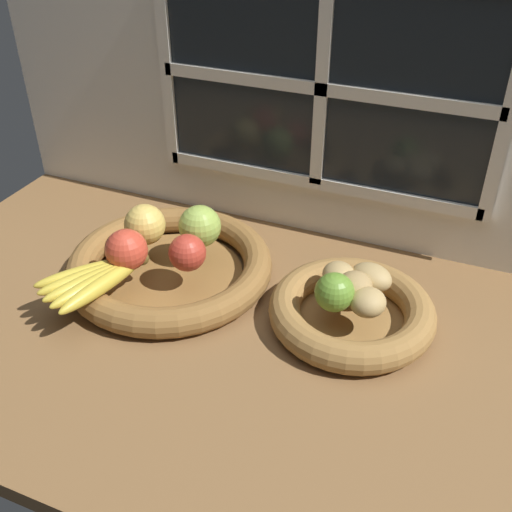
{
  "coord_description": "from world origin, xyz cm",
  "views": [
    {
      "loc": [
        30.08,
        -75.78,
        67.49
      ],
      "look_at": [
        -2.57,
        2.75,
        9.3
      ],
      "focal_mm": 42.32,
      "sensor_mm": 36.0,
      "label": 1
    }
  ],
  "objects_px": {
    "apple_red_right": "(188,252)",
    "banana_bunch_front": "(96,278)",
    "apple_green_back": "(200,226)",
    "chili_pepper": "(344,300)",
    "apple_red_front": "(126,250)",
    "lime_near": "(334,292)",
    "potato_large": "(354,287)",
    "apple_golden_left": "(145,225)",
    "potato_back": "(371,277)",
    "fruit_bowl_right": "(352,312)",
    "fruit_bowl_left": "(170,266)",
    "potato_oblong": "(339,275)",
    "potato_small": "(368,303)"
  },
  "relations": [
    {
      "from": "apple_red_right",
      "to": "banana_bunch_front",
      "type": "xyz_separation_m",
      "value": [
        -0.12,
        -0.11,
        -0.02
      ]
    },
    {
      "from": "apple_green_back",
      "to": "chili_pepper",
      "type": "height_order",
      "value": "apple_green_back"
    },
    {
      "from": "apple_red_front",
      "to": "lime_near",
      "type": "xyz_separation_m",
      "value": [
        0.37,
        0.03,
        -0.01
      ]
    },
    {
      "from": "apple_red_front",
      "to": "potato_large",
      "type": "height_order",
      "value": "apple_red_front"
    },
    {
      "from": "apple_golden_left",
      "to": "potato_back",
      "type": "xyz_separation_m",
      "value": [
        0.42,
        0.02,
        -0.02
      ]
    },
    {
      "from": "fruit_bowl_right",
      "to": "apple_red_front",
      "type": "relative_size",
      "value": 3.76
    },
    {
      "from": "fruit_bowl_left",
      "to": "potato_oblong",
      "type": "bearing_deg",
      "value": 4.69
    },
    {
      "from": "banana_bunch_front",
      "to": "apple_red_right",
      "type": "bearing_deg",
      "value": 41.04
    },
    {
      "from": "fruit_bowl_right",
      "to": "potato_small",
      "type": "bearing_deg",
      "value": -45.0
    },
    {
      "from": "apple_golden_left",
      "to": "potato_back",
      "type": "height_order",
      "value": "apple_golden_left"
    },
    {
      "from": "banana_bunch_front",
      "to": "chili_pepper",
      "type": "bearing_deg",
      "value": 15.06
    },
    {
      "from": "fruit_bowl_left",
      "to": "potato_back",
      "type": "xyz_separation_m",
      "value": [
        0.37,
        0.04,
        0.05
      ]
    },
    {
      "from": "potato_back",
      "to": "lime_near",
      "type": "xyz_separation_m",
      "value": [
        -0.04,
        -0.08,
        0.01
      ]
    },
    {
      "from": "potato_oblong",
      "to": "chili_pepper",
      "type": "height_order",
      "value": "potato_oblong"
    },
    {
      "from": "potato_small",
      "to": "apple_green_back",
      "type": "bearing_deg",
      "value": 166.63
    },
    {
      "from": "banana_bunch_front",
      "to": "lime_near",
      "type": "relative_size",
      "value": 3.1
    },
    {
      "from": "fruit_bowl_left",
      "to": "potato_large",
      "type": "bearing_deg",
      "value": 0.0
    },
    {
      "from": "apple_red_right",
      "to": "banana_bunch_front",
      "type": "relative_size",
      "value": 0.33
    },
    {
      "from": "apple_red_front",
      "to": "potato_small",
      "type": "distance_m",
      "value": 0.42
    },
    {
      "from": "apple_red_right",
      "to": "potato_oblong",
      "type": "xyz_separation_m",
      "value": [
        0.26,
        0.05,
        -0.01
      ]
    },
    {
      "from": "apple_red_front",
      "to": "potato_small",
      "type": "bearing_deg",
      "value": 4.96
    },
    {
      "from": "apple_red_front",
      "to": "lime_near",
      "type": "relative_size",
      "value": 1.16
    },
    {
      "from": "apple_green_back",
      "to": "potato_small",
      "type": "distance_m",
      "value": 0.35
    },
    {
      "from": "banana_bunch_front",
      "to": "lime_near",
      "type": "distance_m",
      "value": 0.4
    },
    {
      "from": "apple_green_back",
      "to": "banana_bunch_front",
      "type": "relative_size",
      "value": 0.4
    },
    {
      "from": "apple_red_front",
      "to": "potato_large",
      "type": "relative_size",
      "value": 1.23
    },
    {
      "from": "apple_red_right",
      "to": "chili_pepper",
      "type": "xyz_separation_m",
      "value": [
        0.28,
        0.0,
        -0.02
      ]
    },
    {
      "from": "apple_red_right",
      "to": "apple_green_back",
      "type": "distance_m",
      "value": 0.08
    },
    {
      "from": "potato_large",
      "to": "lime_near",
      "type": "bearing_deg",
      "value": -123.69
    },
    {
      "from": "apple_red_front",
      "to": "potato_back",
      "type": "bearing_deg",
      "value": 14.59
    },
    {
      "from": "potato_oblong",
      "to": "potato_small",
      "type": "height_order",
      "value": "potato_small"
    },
    {
      "from": "fruit_bowl_left",
      "to": "fruit_bowl_right",
      "type": "relative_size",
      "value": 1.37
    },
    {
      "from": "apple_red_front",
      "to": "potato_back",
      "type": "relative_size",
      "value": 1.03
    },
    {
      "from": "apple_golden_left",
      "to": "banana_bunch_front",
      "type": "relative_size",
      "value": 0.39
    },
    {
      "from": "apple_golden_left",
      "to": "apple_red_front",
      "type": "distance_m",
      "value": 0.09
    },
    {
      "from": "fruit_bowl_left",
      "to": "potato_small",
      "type": "bearing_deg",
      "value": -4.47
    },
    {
      "from": "banana_bunch_front",
      "to": "potato_small",
      "type": "relative_size",
      "value": 3.28
    },
    {
      "from": "fruit_bowl_left",
      "to": "apple_green_back",
      "type": "xyz_separation_m",
      "value": [
        0.04,
        0.05,
        0.07
      ]
    },
    {
      "from": "fruit_bowl_right",
      "to": "potato_large",
      "type": "distance_m",
      "value": 0.05
    },
    {
      "from": "apple_green_back",
      "to": "banana_bunch_front",
      "type": "bearing_deg",
      "value": -120.43
    },
    {
      "from": "apple_red_right",
      "to": "apple_golden_left",
      "type": "xyz_separation_m",
      "value": [
        -0.11,
        0.04,
        0.01
      ]
    },
    {
      "from": "apple_golden_left",
      "to": "potato_back",
      "type": "distance_m",
      "value": 0.42
    },
    {
      "from": "potato_back",
      "to": "potato_oblong",
      "type": "height_order",
      "value": "potato_back"
    },
    {
      "from": "apple_green_back",
      "to": "potato_oblong",
      "type": "xyz_separation_m",
      "value": [
        0.27,
        -0.02,
        -0.02
      ]
    },
    {
      "from": "potato_large",
      "to": "potato_back",
      "type": "bearing_deg",
      "value": 65.56
    },
    {
      "from": "apple_green_back",
      "to": "lime_near",
      "type": "relative_size",
      "value": 1.23
    },
    {
      "from": "apple_red_right",
      "to": "chili_pepper",
      "type": "height_order",
      "value": "apple_red_right"
    },
    {
      "from": "fruit_bowl_left",
      "to": "banana_bunch_front",
      "type": "xyz_separation_m",
      "value": [
        -0.07,
        -0.13,
        0.04
      ]
    },
    {
      "from": "apple_golden_left",
      "to": "apple_red_front",
      "type": "height_order",
      "value": "apple_golden_left"
    },
    {
      "from": "apple_green_back",
      "to": "chili_pepper",
      "type": "relative_size",
      "value": 0.78
    }
  ]
}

